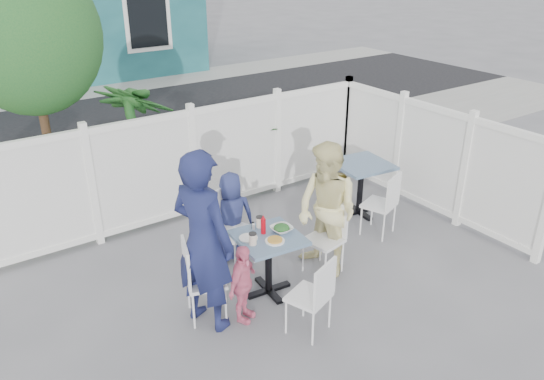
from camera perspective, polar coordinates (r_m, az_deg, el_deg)
ground at (r=6.15m, az=1.63°, el=-11.36°), size 80.00×80.00×0.00m
near_sidewalk at (r=9.08m, az=-12.68°, el=0.68°), size 24.00×2.60×0.01m
street at (r=12.40m, az=-19.45°, el=6.42°), size 24.00×5.00×0.01m
far_sidewalk at (r=15.31m, az=-22.85°, el=9.25°), size 24.00×1.60×0.01m
fence_back at (r=7.63m, az=-8.41°, el=2.66°), size 5.86×0.08×1.60m
fence_right at (r=8.04m, az=16.60°, el=3.05°), size 0.08×3.66×1.60m
tree at (r=7.48m, az=-24.71°, el=14.70°), size 1.80×1.62×3.59m
potted_shrub_a at (r=7.99m, az=-14.03°, el=4.60°), size 1.53×1.53×1.93m
potted_shrub_b at (r=8.87m, az=-1.02°, el=5.78°), size 1.70×1.63×1.46m
main_table at (r=5.91m, az=-0.38°, el=-6.38°), size 0.75×0.75×0.73m
spare_table at (r=7.76m, az=9.58°, el=1.64°), size 0.84×0.84×0.80m
chair_left at (r=5.61m, az=-7.99°, el=-9.00°), size 0.51×0.52×0.91m
chair_right at (r=6.39m, az=6.03°, el=-4.49°), size 0.46×0.47×0.89m
chair_back at (r=6.46m, az=-4.85°, el=-3.52°), size 0.57×0.56×0.99m
chair_near at (r=5.37m, az=4.68°, el=-10.91°), size 0.50×0.49×0.86m
chair_spare at (r=7.26m, az=12.05°, el=-1.09°), size 0.52×0.51×0.90m
man at (r=5.31m, az=-7.40°, el=-5.49°), size 0.69×0.83×1.94m
woman at (r=6.21m, az=5.94°, el=-2.24°), size 0.70×0.86×1.64m
boy at (r=6.59m, az=-4.37°, el=-2.86°), size 0.66×0.55×1.15m
toddler at (r=5.57m, az=-3.17°, el=-10.07°), size 0.56×0.46×0.89m
plate_main at (r=5.73m, az=0.32°, el=-5.50°), size 0.22×0.22×0.01m
plate_side at (r=5.79m, az=-2.56°, el=-5.18°), size 0.21×0.21×0.01m
salad_bowl at (r=5.91m, az=1.04°, el=-4.23°), size 0.24×0.24×0.06m
coffee_cup_a at (r=5.65m, az=-2.09°, el=-5.32°), size 0.08×0.08×0.12m
coffee_cup_b at (r=5.99m, az=-1.33°, el=-3.49°), size 0.08×0.08×0.12m
ketchup_bottle at (r=5.84m, az=-0.94°, el=-3.91°), size 0.06×0.06×0.18m
salt_shaker at (r=5.95m, az=-2.01°, el=-3.97°), size 0.03×0.03×0.07m
pepper_shaker at (r=5.98m, az=-2.07°, el=-3.79°), size 0.03×0.03×0.07m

